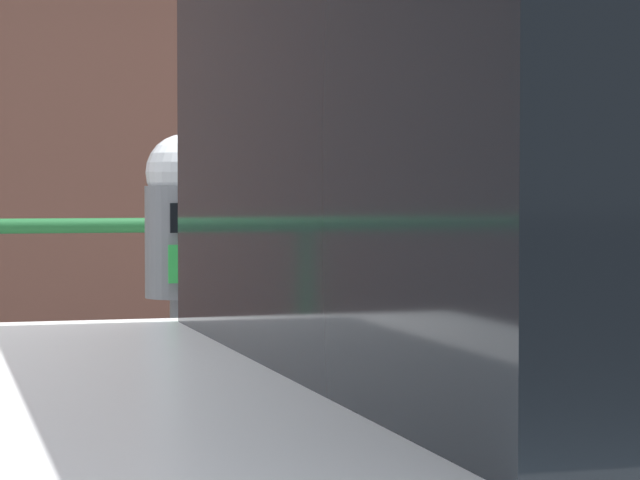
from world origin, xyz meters
name	(u,v)px	position (x,y,z in m)	size (l,w,h in m)	color
parking_meter	(184,284)	(0.23, 0.31, 1.18)	(0.19, 0.20, 1.41)	slate
pedestrian_at_meter	(396,314)	(0.77, 0.31, 1.09)	(0.62, 0.46, 1.69)	black
background_railing	(20,305)	(0.00, 2.55, 0.96)	(24.06, 0.06, 1.17)	#1E602D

